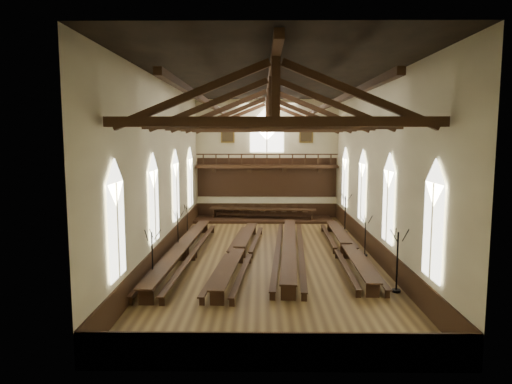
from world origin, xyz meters
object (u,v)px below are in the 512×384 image
dais (263,219)px  candelabrum_left_mid (178,238)px  refectory_row_d (347,247)px  refectory_row_c (290,247)px  candelabrum_left_near (153,268)px  candelabrum_left_far (187,227)px  refectory_row_b (239,251)px  high_table (263,210)px  candelabrum_right_near (397,273)px  candelabrum_right_mid (365,244)px  candelabrum_right_far (345,221)px  refectory_row_a (183,249)px

dais → candelabrum_left_mid: 11.22m
refectory_row_d → dais: 12.27m
refectory_row_c → candelabrum_left_near: bearing=-142.8°
candelabrum_left_near → candelabrum_left_far: (-0.00, 10.06, -0.11)m
refectory_row_b → candelabrum_left_near: 5.73m
dais → refectory_row_c: bearing=-82.4°
dais → high_table: bearing=90.0°
candelabrum_left_mid → candelabrum_right_near: 13.37m
high_table → candelabrum_left_near: size_ratio=3.32×
candelabrum_left_mid → candelabrum_right_mid: (11.10, -1.24, -0.01)m
refectory_row_b → candelabrum_left_near: size_ratio=5.47×
refectory_row_c → refectory_row_b: bearing=-163.2°
candelabrum_right_near → candelabrum_right_mid: bearing=90.0°
refectory_row_b → candelabrum_right_near: 8.88m
refectory_row_b → refectory_row_c: size_ratio=0.97×
dais → candelabrum_left_far: bearing=-128.9°
high_table → candelabrum_right_near: 18.36m
candelabrum_right_far → dais: bearing=140.8°
refectory_row_b → candelabrum_right_mid: 7.33m
high_table → candelabrum_left_mid: 11.21m
dais → candelabrum_right_far: (5.91, -4.82, 0.77)m
refectory_row_c → candelabrum_right_mid: size_ratio=6.28×
dais → candelabrum_left_near: 17.30m
candelabrum_left_far → candelabrum_right_far: 11.22m
dais → candelabrum_left_far: candelabrum_left_far is taller
candelabrum_left_near → candelabrum_right_far: bearing=46.4°
refectory_row_a → candelabrum_right_near: bearing=-27.1°
candelabrum_right_mid → candelabrum_left_near: bearing=-154.4°
candelabrum_left_near → candelabrum_right_near: (11.10, -0.89, 0.07)m
refectory_row_b → high_table: 12.33m
candelabrum_left_mid → candelabrum_right_mid: bearing=-6.4°
refectory_row_d → refectory_row_b: bearing=-170.8°
refectory_row_d → candelabrum_right_near: (1.06, -6.12, 0.33)m
refectory_row_b → dais: 12.34m
high_table → refectory_row_b: bearing=-96.2°
high_table → candelabrum_left_near: (-5.19, -16.49, -0.08)m
high_table → candelabrum_left_mid: candelabrum_left_mid is taller
candelabrum_right_near → candelabrum_right_far: candelabrum_right_near is taller
refectory_row_b → candelabrum_left_far: size_ratio=6.32×
refectory_row_b → candelabrum_right_mid: bearing=8.5°
refectory_row_b → candelabrum_left_far: (-3.85, 5.83, 0.15)m
candelabrum_right_mid → dais: bearing=117.9°
candelabrum_left_near → refectory_row_a: bearing=82.0°
candelabrum_right_mid → refectory_row_c: bearing=-177.1°
refectory_row_a → refectory_row_d: 9.44m
refectory_row_d → candelabrum_left_mid: (-10.04, 1.32, 0.19)m
high_table → candelabrum_right_far: size_ratio=3.08×
candelabrum_left_mid → candelabrum_right_far: size_ratio=0.85×
candelabrum_left_mid → candelabrum_left_far: size_ratio=1.06×
dais → refectory_row_b: bearing=-96.2°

